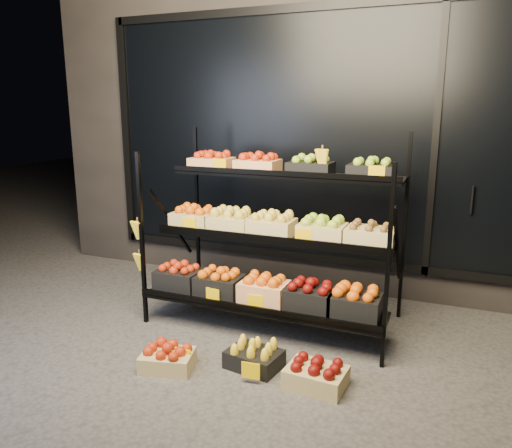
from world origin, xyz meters
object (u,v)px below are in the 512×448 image
at_px(floor_crate_left, 167,357).
at_px(floor_crate_midleft, 254,356).
at_px(floor_crate_midright, 316,374).
at_px(display_rack, 271,236).

height_order(floor_crate_left, floor_crate_midleft, floor_crate_midleft).
bearing_deg(floor_crate_midright, display_rack, 131.83).
distance_m(floor_crate_left, floor_crate_midleft, 0.63).
distance_m(floor_crate_left, floor_crate_midright, 1.08).
height_order(floor_crate_left, floor_crate_midright, floor_crate_midright).
distance_m(display_rack, floor_crate_midright, 1.28).
relative_size(display_rack, floor_crate_midright, 5.25).
bearing_deg(floor_crate_left, floor_crate_midleft, 10.33).
bearing_deg(floor_crate_midright, floor_crate_midleft, 175.37).
xyz_separation_m(display_rack, floor_crate_left, (-0.40, -1.04, -0.70)).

